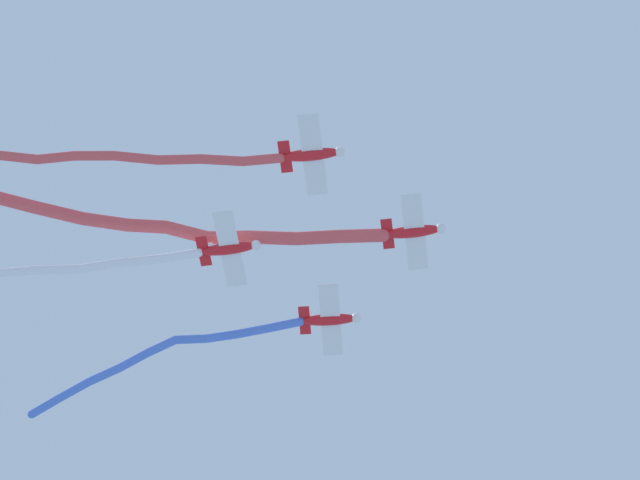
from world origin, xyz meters
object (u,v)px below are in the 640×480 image
Objects in this scene: airplane_right_wing at (312,154)px; airplane_slot at (229,248)px; airplane_lead at (414,231)px; airplane_left_wing at (330,319)px.

airplane_right_wing is 1.01× the size of airplane_slot.
airplane_lead is at bearing 45.79° from airplane_right_wing.
airplane_left_wing is 1.01× the size of airplane_right_wing.
airplane_slot reaches higher than airplane_left_wing.
airplane_right_wing reaches higher than airplane_left_wing.
airplane_slot is (11.23, -6.10, -0.20)m from airplane_lead.
airplane_slot is (8.67, 2.57, 0.20)m from airplane_left_wing.
airplane_left_wing is at bearing 90.80° from airplane_right_wing.
airplane_slot is at bearing -136.75° from airplane_left_wing.
airplane_left_wing is at bearing 136.64° from airplane_lead.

